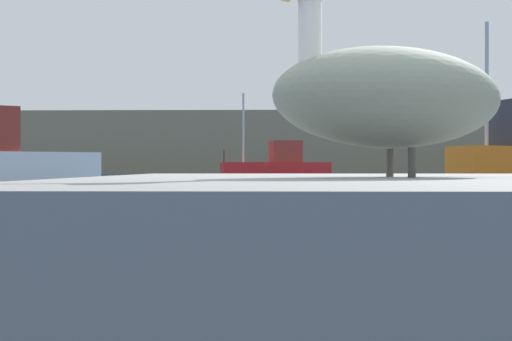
% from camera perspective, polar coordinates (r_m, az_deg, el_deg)
% --- Properties ---
extents(hillside_backdrop, '(140.00, 16.63, 7.78)m').
position_cam_1_polar(hillside_backdrop, '(85.81, 1.47, 2.34)').
color(hillside_backdrop, '#7F755B').
rests_on(hillside_backdrop, ground).
extents(pier_dock, '(2.42, 2.99, 0.78)m').
position_cam_1_polar(pier_dock, '(2.61, 11.80, -9.14)').
color(pier_dock, slate).
rests_on(pier_dock, ground).
extents(pelican, '(1.33, 0.77, 0.82)m').
position_cam_1_polar(pelican, '(2.58, 11.50, 6.70)').
color(pelican, gray).
rests_on(pelican, pier_dock).
extents(fishing_boat_red, '(6.47, 3.09, 5.07)m').
position_cam_1_polar(fishing_boat_red, '(37.06, 1.89, 0.26)').
color(fishing_boat_red, red).
rests_on(fishing_boat_red, ground).
extents(mooring_buoy, '(0.59, 0.59, 0.59)m').
position_cam_1_polar(mooring_buoy, '(16.12, -11.16, -1.56)').
color(mooring_buoy, '#E54C19').
rests_on(mooring_buoy, ground).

